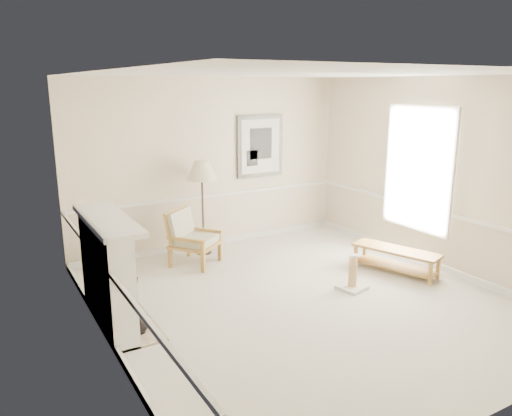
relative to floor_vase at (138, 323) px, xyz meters
The scene contains 8 objects.
ground 2.16m from the floor_vase, ahead, with size 5.50×5.50×0.00m, color silver.
room 2.86m from the floor_vase, ahead, with size 5.04×5.54×2.92m.
fireplace 0.68m from the floor_vase, 114.41° to the left, with size 0.64×1.64×1.31m.
floor_vase is the anchor object (origin of this frame).
armchair 2.38m from the floor_vase, 52.87° to the left, with size 0.94×0.95×0.87m.
floor_lamp 3.12m from the floor_vase, 50.81° to the left, with size 0.66×0.66×1.58m.
bench 3.97m from the floor_vase, ahead, with size 0.81×1.36×0.37m.
scratching_post 2.99m from the floor_vase, ahead, with size 0.42×0.42×0.50m.
Camera 1 is at (-3.57, -4.99, 2.78)m, focal length 35.00 mm.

